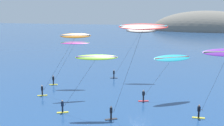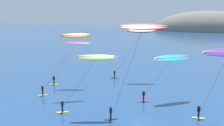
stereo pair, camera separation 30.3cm
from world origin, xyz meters
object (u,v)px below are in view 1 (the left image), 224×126
at_px(kitesurfer_orange, 72,42).
at_px(kitesurfer_black, 139,33).
at_px(kitesurfer_cyan, 170,60).
at_px(kitesurfer_magenta, 73,47).
at_px(kitesurfer_lime, 93,62).
at_px(kitesurfer_red, 141,33).

bearing_deg(kitesurfer_orange, kitesurfer_black, 63.01).
distance_m(kitesurfer_cyan, kitesurfer_orange, 15.30).
bearing_deg(kitesurfer_magenta, kitesurfer_lime, -52.74).
xyz_separation_m(kitesurfer_cyan, kitesurfer_red, (-2.10, -10.07, 4.60)).
distance_m(kitesurfer_black, kitesurfer_lime, 21.01).
bearing_deg(kitesurfer_cyan, kitesurfer_red, -101.80).
height_order(kitesurfer_magenta, kitesurfer_orange, kitesurfer_orange).
xyz_separation_m(kitesurfer_cyan, kitesurfer_lime, (-8.30, -9.65, 0.81)).
distance_m(kitesurfer_cyan, kitesurfer_black, 13.93).
relative_size(kitesurfer_black, kitesurfer_orange, 1.03).
xyz_separation_m(kitesurfer_black, kitesurfer_orange, (-7.15, -14.04, -0.52)).
relative_size(kitesurfer_magenta, kitesurfer_orange, 0.81).
height_order(kitesurfer_black, kitesurfer_magenta, kitesurfer_black).
distance_m(kitesurfer_magenta, kitesurfer_lime, 15.13).
height_order(kitesurfer_cyan, kitesurfer_magenta, kitesurfer_magenta).
relative_size(kitesurfer_black, kitesurfer_magenta, 1.28).
height_order(kitesurfer_black, kitesurfer_orange, kitesurfer_black).
bearing_deg(kitesurfer_magenta, kitesurfer_cyan, -7.79).
bearing_deg(kitesurfer_cyan, kitesurfer_lime, -130.69).
distance_m(kitesurfer_black, kitesurfer_magenta, 13.34).
bearing_deg(kitesurfer_lime, kitesurfer_red, -3.81).
distance_m(kitesurfer_lime, kitesurfer_orange, 9.60).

